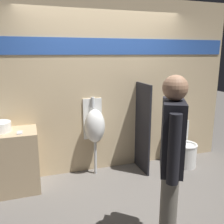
# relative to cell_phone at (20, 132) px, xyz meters

# --- Properties ---
(ground_plane) EXTENTS (16.00, 16.00, 0.00)m
(ground_plane) POSITION_rel_cell_phone_xyz_m (1.27, -0.20, -0.86)
(ground_plane) COLOR #5B5651
(display_wall) EXTENTS (4.35, 0.07, 2.70)m
(display_wall) POSITION_rel_cell_phone_xyz_m (1.27, 0.39, 0.50)
(display_wall) COLOR tan
(display_wall) RESTS_ON ground_plane
(cell_phone) EXTENTS (0.07, 0.14, 0.01)m
(cell_phone) POSITION_rel_cell_phone_xyz_m (0.00, 0.00, 0.00)
(cell_phone) COLOR #B7B7BC
(cell_phone) RESTS_ON sink_counter
(divider_near_counter) EXTENTS (0.03, 0.51, 1.42)m
(divider_near_counter) POSITION_rel_cell_phone_xyz_m (1.83, 0.11, -0.15)
(divider_near_counter) COLOR black
(divider_near_counter) RESTS_ON ground_plane
(urinal_near_counter) EXTENTS (0.31, 0.30, 1.22)m
(urinal_near_counter) POSITION_rel_cell_phone_xyz_m (1.07, 0.22, -0.07)
(urinal_near_counter) COLOR silver
(urinal_near_counter) RESTS_ON ground_plane
(toilet) EXTENTS (0.38, 0.55, 0.89)m
(toilet) POSITION_rel_cell_phone_xyz_m (2.59, 0.07, -0.56)
(toilet) COLOR white
(toilet) RESTS_ON ground_plane
(person_in_vest) EXTENTS (0.37, 0.53, 1.70)m
(person_in_vest) POSITION_rel_cell_phone_xyz_m (1.35, -1.49, 0.08)
(person_in_vest) COLOR #666056
(person_in_vest) RESTS_ON ground_plane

